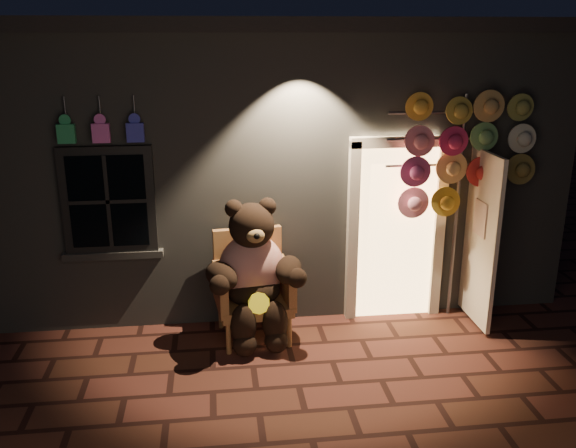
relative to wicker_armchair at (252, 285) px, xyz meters
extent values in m
plane|color=#52271F|center=(0.37, -1.17, -0.59)|extent=(60.00, 60.00, 0.00)
cube|color=slate|center=(0.37, 2.83, 1.06)|extent=(7.00, 5.00, 3.30)
cube|color=black|center=(0.37, 2.83, 2.79)|extent=(7.30, 5.30, 0.16)
cube|color=black|center=(-1.53, 0.29, 0.96)|extent=(1.00, 0.10, 1.20)
cube|color=black|center=(-1.53, 0.26, 0.96)|extent=(0.82, 0.06, 1.02)
cube|color=slate|center=(-1.53, 0.29, 0.33)|extent=(1.10, 0.14, 0.08)
cube|color=#EFB76B|center=(1.72, 0.31, 0.46)|extent=(0.92, 0.10, 2.10)
cube|color=beige|center=(1.20, 0.27, 0.46)|extent=(0.12, 0.12, 2.20)
cube|color=beige|center=(2.24, 0.27, 0.46)|extent=(0.12, 0.12, 2.20)
cube|color=beige|center=(1.72, 0.27, 1.54)|extent=(1.16, 0.12, 0.12)
cube|color=beige|center=(2.62, -0.07, 0.46)|extent=(0.05, 0.80, 2.00)
cube|color=#2A9A5B|center=(-1.88, 0.21, 1.71)|extent=(0.18, 0.07, 0.20)
cylinder|color=#59595E|center=(-1.88, 0.27, 1.96)|extent=(0.02, 0.02, 0.25)
cube|color=#DD5BBB|center=(-1.53, 0.21, 1.71)|extent=(0.18, 0.07, 0.20)
cylinder|color=#59595E|center=(-1.53, 0.27, 1.96)|extent=(0.02, 0.02, 0.25)
cube|color=#3336B4|center=(-1.18, 0.21, 1.71)|extent=(0.18, 0.07, 0.20)
cylinder|color=#59595E|center=(-1.18, 0.27, 1.96)|extent=(0.02, 0.02, 0.25)
cube|color=#B18444|center=(0.01, -0.10, -0.18)|extent=(0.86, 0.81, 0.11)
cube|color=#B18444|center=(-0.03, 0.24, 0.21)|extent=(0.78, 0.18, 0.78)
cube|color=#B18444|center=(-0.35, -0.16, 0.04)|extent=(0.16, 0.67, 0.45)
cube|color=#B18444|center=(0.38, -0.08, 0.04)|extent=(0.16, 0.67, 0.45)
cylinder|color=#B18444|center=(-0.29, -0.44, -0.42)|extent=(0.06, 0.06, 0.36)
cylinder|color=#B18444|center=(0.38, -0.37, -0.42)|extent=(0.06, 0.06, 0.36)
cylinder|color=#B18444|center=(-0.36, 0.18, -0.42)|extent=(0.06, 0.06, 0.36)
cylinder|color=#B18444|center=(0.31, 0.25, -0.42)|extent=(0.06, 0.06, 0.36)
ellipsoid|color=#B52113|center=(0.00, -0.05, 0.23)|extent=(0.79, 0.66, 0.77)
ellipsoid|color=black|center=(0.01, -0.13, 0.00)|extent=(0.66, 0.58, 0.36)
sphere|color=black|center=(0.00, -0.10, 0.73)|extent=(0.55, 0.55, 0.49)
sphere|color=black|center=(-0.18, -0.09, 0.93)|extent=(0.19, 0.19, 0.19)
sphere|color=black|center=(0.18, -0.05, 0.93)|extent=(0.19, 0.19, 0.19)
ellipsoid|color=#9B7846|center=(0.03, -0.32, 0.69)|extent=(0.21, 0.16, 0.15)
ellipsoid|color=black|center=(-0.34, -0.32, 0.26)|extent=(0.47, 0.57, 0.28)
ellipsoid|color=black|center=(0.39, -0.24, 0.26)|extent=(0.39, 0.55, 0.28)
ellipsoid|color=black|center=(-0.13, -0.47, -0.26)|extent=(0.28, 0.28, 0.47)
ellipsoid|color=black|center=(0.22, -0.43, -0.26)|extent=(0.28, 0.28, 0.47)
sphere|color=black|center=(-0.12, -0.53, -0.45)|extent=(0.26, 0.26, 0.26)
sphere|color=black|center=(0.22, -0.50, -0.45)|extent=(0.26, 0.26, 0.26)
cylinder|color=yellow|center=(0.05, -0.45, -0.02)|extent=(0.25, 0.12, 0.23)
cylinder|color=#59595E|center=(2.42, 0.21, 0.73)|extent=(0.04, 0.04, 2.66)
cylinder|color=#59595E|center=(2.13, 0.19, 1.87)|extent=(1.18, 0.03, 0.03)
cylinder|color=#59595E|center=(2.13, 0.19, 1.57)|extent=(1.18, 0.03, 0.03)
cylinder|color=#59595E|center=(2.13, 0.19, 1.28)|extent=(1.18, 0.03, 0.03)
cylinder|color=gold|center=(1.87, 0.13, 1.92)|extent=(0.33, 0.11, 0.34)
cylinder|color=#AA9136|center=(2.27, 0.10, 1.92)|extent=(0.33, 0.11, 0.34)
cylinder|color=tan|center=(2.66, 0.07, 1.92)|extent=(0.33, 0.11, 0.34)
cylinder|color=olive|center=(3.05, 0.13, 1.92)|extent=(0.33, 0.11, 0.34)
cylinder|color=pink|center=(1.87, 0.10, 1.57)|extent=(0.33, 0.11, 0.34)
cylinder|color=#C02559|center=(2.27, 0.07, 1.57)|extent=(0.33, 0.11, 0.34)
cylinder|color=#66A25E|center=(2.66, 0.13, 1.57)|extent=(0.33, 0.11, 0.34)
cylinder|color=beige|center=(3.05, 0.10, 1.57)|extent=(0.33, 0.11, 0.34)
cylinder|color=#BF4582|center=(1.87, 0.07, 1.23)|extent=(0.33, 0.11, 0.34)
cylinder|color=#E6B66A|center=(2.27, 0.13, 1.23)|extent=(0.33, 0.11, 0.34)
cylinder|color=red|center=(2.66, 0.10, 1.23)|extent=(0.33, 0.11, 0.34)
cylinder|color=olive|center=(3.05, 0.07, 1.23)|extent=(0.33, 0.11, 0.34)
cylinder|color=pink|center=(1.87, 0.13, 0.88)|extent=(0.33, 0.11, 0.34)
cylinder|color=gold|center=(2.27, 0.10, 0.88)|extent=(0.33, 0.11, 0.34)
camera|label=1|loc=(-0.37, -6.31, 2.72)|focal=38.00mm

